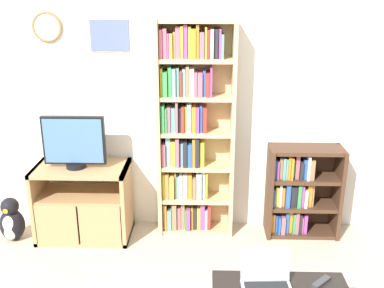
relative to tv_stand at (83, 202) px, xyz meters
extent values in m
cube|color=silver|center=(1.00, 0.32, 0.94)|extent=(6.14, 0.06, 2.60)
torus|color=olive|center=(-0.27, 0.28, 1.59)|extent=(0.27, 0.03, 0.27)
cylinder|color=white|center=(-0.27, 0.28, 1.59)|extent=(0.23, 0.02, 0.23)
cube|color=silver|center=(0.29, 0.28, 1.52)|extent=(0.38, 0.01, 0.30)
cube|color=slate|center=(0.29, 0.28, 1.52)|extent=(0.35, 0.02, 0.27)
cube|color=tan|center=(-0.42, 0.02, 0.00)|extent=(0.04, 0.49, 0.72)
cube|color=tan|center=(0.42, 0.02, 0.00)|extent=(0.04, 0.49, 0.72)
cube|color=tan|center=(0.00, 0.02, 0.34)|extent=(0.87, 0.49, 0.04)
cube|color=tan|center=(0.00, 0.02, -0.34)|extent=(0.87, 0.49, 0.04)
cube|color=tan|center=(0.00, 0.02, 0.07)|extent=(0.80, 0.46, 0.04)
cube|color=tan|center=(-0.20, -0.22, -0.13)|extent=(0.38, 0.02, 0.40)
cube|color=tan|center=(0.20, -0.22, -0.13)|extent=(0.38, 0.02, 0.40)
cylinder|color=black|center=(-0.03, -0.01, 0.38)|extent=(0.18, 0.18, 0.04)
cube|color=black|center=(-0.03, -0.01, 0.62)|extent=(0.57, 0.05, 0.45)
cube|color=#4770A8|center=(-0.03, -0.03, 0.62)|extent=(0.53, 0.01, 0.41)
cube|color=tan|center=(0.73, 0.14, 0.66)|extent=(0.04, 0.26, 2.04)
cube|color=tan|center=(1.40, 0.14, 0.66)|extent=(0.04, 0.26, 2.04)
cube|color=tan|center=(1.06, 0.26, 0.66)|extent=(0.71, 0.02, 2.04)
cube|color=tan|center=(1.06, 0.14, -0.34)|extent=(0.64, 0.23, 0.04)
cube|color=tan|center=(1.06, 0.14, -0.01)|extent=(0.64, 0.23, 0.04)
cube|color=tan|center=(1.06, 0.14, 0.32)|extent=(0.64, 0.23, 0.04)
cube|color=tan|center=(1.06, 0.14, 0.66)|extent=(0.64, 0.23, 0.04)
cube|color=tan|center=(1.06, 0.14, 0.99)|extent=(0.64, 0.23, 0.04)
cube|color=tan|center=(1.06, 0.14, 1.33)|extent=(0.64, 0.23, 0.04)
cube|color=tan|center=(1.06, 0.14, 1.66)|extent=(0.64, 0.23, 0.04)
cube|color=#93704C|center=(0.76, 0.15, -0.19)|extent=(0.02, 0.19, 0.27)
cube|color=orange|center=(0.78, 0.14, -0.19)|extent=(0.02, 0.21, 0.26)
cube|color=#5B9389|center=(0.81, 0.14, -0.22)|extent=(0.04, 0.20, 0.21)
cube|color=#93704C|center=(0.86, 0.14, -0.19)|extent=(0.04, 0.19, 0.27)
cube|color=#B75B70|center=(0.90, 0.15, -0.21)|extent=(0.04, 0.17, 0.23)
cube|color=#93704C|center=(0.94, 0.15, -0.19)|extent=(0.03, 0.16, 0.27)
cube|color=#388947|center=(0.97, 0.14, -0.22)|extent=(0.02, 0.20, 0.22)
cube|color=#9E4293|center=(1.00, 0.14, -0.21)|extent=(0.03, 0.20, 0.23)
cube|color=orange|center=(1.03, 0.15, -0.21)|extent=(0.02, 0.16, 0.22)
cube|color=#232328|center=(1.06, 0.15, -0.21)|extent=(0.04, 0.16, 0.23)
cube|color=gold|center=(1.10, 0.15, -0.21)|extent=(0.03, 0.16, 0.22)
cube|color=#9E4293|center=(1.13, 0.15, -0.19)|extent=(0.04, 0.16, 0.27)
cube|color=#759EB7|center=(1.17, 0.15, -0.22)|extent=(0.03, 0.16, 0.21)
cube|color=red|center=(1.20, 0.15, -0.18)|extent=(0.03, 0.16, 0.28)
cube|color=gold|center=(0.77, 0.15, 0.13)|extent=(0.04, 0.17, 0.25)
cube|color=#93704C|center=(0.80, 0.14, 0.14)|extent=(0.02, 0.20, 0.26)
cube|color=gold|center=(0.84, 0.14, 0.13)|extent=(0.04, 0.20, 0.23)
cube|color=#93704C|center=(0.87, 0.15, 0.14)|extent=(0.02, 0.16, 0.26)
cube|color=#5B9389|center=(0.90, 0.15, 0.12)|extent=(0.02, 0.17, 0.22)
cube|color=white|center=(0.92, 0.15, 0.13)|extent=(0.03, 0.18, 0.24)
cube|color=white|center=(0.97, 0.15, 0.13)|extent=(0.04, 0.18, 0.24)
cube|color=orange|center=(1.01, 0.15, 0.13)|extent=(0.04, 0.17, 0.24)
cube|color=#93704C|center=(1.05, 0.14, 0.12)|extent=(0.03, 0.20, 0.22)
cube|color=white|center=(1.09, 0.15, 0.14)|extent=(0.03, 0.18, 0.26)
cube|color=#759EB7|center=(1.12, 0.14, 0.14)|extent=(0.02, 0.20, 0.27)
cube|color=white|center=(1.14, 0.15, 0.15)|extent=(0.03, 0.17, 0.28)
cube|color=gold|center=(1.17, 0.15, 0.14)|extent=(0.02, 0.18, 0.27)
cube|color=#B75B70|center=(0.77, 0.14, 0.45)|extent=(0.03, 0.19, 0.22)
cube|color=#759EB7|center=(0.81, 0.15, 0.48)|extent=(0.04, 0.16, 0.28)
cube|color=gold|center=(0.85, 0.15, 0.46)|extent=(0.04, 0.17, 0.24)
cube|color=#B75B70|center=(0.90, 0.14, 0.48)|extent=(0.03, 0.21, 0.27)
cube|color=#759EB7|center=(0.93, 0.15, 0.46)|extent=(0.03, 0.17, 0.23)
cube|color=#232328|center=(0.97, 0.14, 0.46)|extent=(0.04, 0.21, 0.24)
cube|color=#2856A8|center=(1.01, 0.14, 0.45)|extent=(0.04, 0.20, 0.22)
cube|color=orange|center=(1.05, 0.15, 0.48)|extent=(0.03, 0.19, 0.27)
cube|color=#232328|center=(1.08, 0.14, 0.48)|extent=(0.04, 0.20, 0.28)
cube|color=gold|center=(1.12, 0.15, 0.46)|extent=(0.04, 0.17, 0.24)
cube|color=#388947|center=(0.77, 0.14, 0.80)|extent=(0.03, 0.20, 0.25)
cube|color=#388947|center=(0.80, 0.14, 0.79)|extent=(0.02, 0.20, 0.23)
cube|color=#B75B70|center=(0.82, 0.15, 0.79)|extent=(0.03, 0.19, 0.23)
cube|color=#5B9389|center=(0.86, 0.15, 0.79)|extent=(0.04, 0.17, 0.23)
cube|color=#B75B70|center=(0.89, 0.14, 0.82)|extent=(0.02, 0.20, 0.28)
cube|color=#232328|center=(0.92, 0.15, 0.79)|extent=(0.03, 0.17, 0.23)
cube|color=red|center=(0.95, 0.15, 0.80)|extent=(0.03, 0.19, 0.24)
cube|color=gold|center=(0.97, 0.15, 0.79)|extent=(0.02, 0.16, 0.24)
cube|color=#759EB7|center=(1.01, 0.15, 0.81)|extent=(0.04, 0.18, 0.27)
cube|color=orange|center=(1.05, 0.15, 0.80)|extent=(0.04, 0.17, 0.24)
cube|color=#9E4293|center=(1.08, 0.14, 0.79)|extent=(0.03, 0.19, 0.24)
cube|color=#2856A8|center=(1.11, 0.15, 0.80)|extent=(0.02, 0.17, 0.25)
cube|color=red|center=(1.15, 0.15, 0.79)|extent=(0.03, 0.18, 0.23)
cube|color=gold|center=(0.76, 0.15, 1.13)|extent=(0.02, 0.17, 0.25)
cube|color=#388947|center=(0.80, 0.14, 1.12)|extent=(0.04, 0.20, 0.22)
cube|color=#388947|center=(0.84, 0.15, 1.14)|extent=(0.03, 0.18, 0.26)
cube|color=#759EB7|center=(0.87, 0.14, 1.13)|extent=(0.03, 0.19, 0.25)
cube|color=#5B9389|center=(0.90, 0.15, 1.14)|extent=(0.02, 0.17, 0.25)
cube|color=red|center=(0.93, 0.15, 1.12)|extent=(0.02, 0.19, 0.23)
cube|color=#759EB7|center=(0.96, 0.15, 1.13)|extent=(0.03, 0.16, 0.24)
cube|color=#93704C|center=(0.99, 0.14, 1.14)|extent=(0.03, 0.20, 0.27)
cube|color=white|center=(1.03, 0.14, 1.13)|extent=(0.04, 0.19, 0.25)
cube|color=#B75B70|center=(1.06, 0.14, 1.12)|extent=(0.02, 0.19, 0.22)
cube|color=#B75B70|center=(1.10, 0.14, 1.12)|extent=(0.04, 0.20, 0.21)
cube|color=#2856A8|center=(1.14, 0.15, 1.13)|extent=(0.02, 0.17, 0.23)
cube|color=red|center=(1.17, 0.15, 1.11)|extent=(0.04, 0.19, 0.21)
cube|color=#9E4293|center=(1.20, 0.14, 1.14)|extent=(0.02, 0.20, 0.26)
cube|color=#B75B70|center=(0.76, 0.14, 1.47)|extent=(0.02, 0.19, 0.25)
cube|color=#B75B70|center=(0.80, 0.15, 1.47)|extent=(0.04, 0.17, 0.25)
cube|color=#9E4293|center=(0.82, 0.15, 1.45)|extent=(0.02, 0.18, 0.21)
cube|color=gold|center=(0.85, 0.15, 1.45)|extent=(0.03, 0.19, 0.21)
cube|color=#93704C|center=(0.88, 0.15, 1.46)|extent=(0.02, 0.17, 0.23)
cube|color=#B75B70|center=(0.91, 0.15, 1.48)|extent=(0.04, 0.17, 0.27)
cube|color=gold|center=(0.95, 0.14, 1.48)|extent=(0.02, 0.19, 0.27)
cube|color=#9E4293|center=(0.98, 0.15, 1.49)|extent=(0.03, 0.18, 0.29)
cube|color=gold|center=(1.01, 0.15, 1.48)|extent=(0.03, 0.18, 0.27)
cube|color=orange|center=(1.04, 0.14, 1.47)|extent=(0.04, 0.21, 0.25)
cube|color=orange|center=(1.08, 0.15, 1.49)|extent=(0.02, 0.19, 0.28)
cube|color=#B75B70|center=(1.12, 0.15, 1.46)|extent=(0.04, 0.19, 0.22)
cube|color=gold|center=(1.15, 0.14, 1.48)|extent=(0.02, 0.20, 0.27)
cube|color=red|center=(1.17, 0.14, 1.47)|extent=(0.02, 0.20, 0.24)
cube|color=white|center=(1.20, 0.14, 1.47)|extent=(0.03, 0.20, 0.25)
cube|color=#232328|center=(1.24, 0.15, 1.47)|extent=(0.04, 0.17, 0.25)
cube|color=#9E4293|center=(1.27, 0.14, 1.47)|extent=(0.02, 0.20, 0.25)
cube|color=#5B9389|center=(1.29, 0.14, 1.45)|extent=(0.02, 0.20, 0.21)
cube|color=#472D1E|center=(1.77, 0.11, 0.08)|extent=(0.04, 0.31, 0.89)
cube|color=#472D1E|center=(2.42, 0.11, 0.08)|extent=(0.04, 0.31, 0.89)
cube|color=#472D1E|center=(2.10, 0.26, 0.08)|extent=(0.69, 0.02, 0.89)
cube|color=#472D1E|center=(2.10, 0.11, -0.34)|extent=(0.61, 0.27, 0.04)
cube|color=#472D1E|center=(2.10, 0.11, -0.06)|extent=(0.61, 0.27, 0.04)
cube|color=#472D1E|center=(2.10, 0.11, 0.22)|extent=(0.61, 0.27, 0.04)
cube|color=#472D1E|center=(2.10, 0.11, 0.51)|extent=(0.61, 0.27, 0.04)
cube|color=orange|center=(1.81, 0.13, -0.22)|extent=(0.04, 0.22, 0.20)
cube|color=#2856A8|center=(1.85, 0.13, -0.24)|extent=(0.03, 0.19, 0.18)
cube|color=#2856A8|center=(1.87, 0.12, -0.24)|extent=(0.02, 0.25, 0.17)
cube|color=#B75B70|center=(1.91, 0.12, -0.23)|extent=(0.04, 0.25, 0.18)
cube|color=#2856A8|center=(1.95, 0.13, -0.22)|extent=(0.03, 0.22, 0.22)
cube|color=orange|center=(1.98, 0.13, -0.21)|extent=(0.03, 0.19, 0.22)
cube|color=#388947|center=(2.01, 0.12, -0.22)|extent=(0.02, 0.23, 0.21)
cube|color=#B75B70|center=(2.04, 0.12, -0.21)|extent=(0.03, 0.23, 0.22)
cube|color=#232328|center=(2.07, 0.12, -0.22)|extent=(0.02, 0.24, 0.20)
cube|color=#B75B70|center=(2.10, 0.13, -0.24)|extent=(0.02, 0.22, 0.17)
cube|color=#9E4293|center=(2.13, 0.13, -0.23)|extent=(0.03, 0.22, 0.19)
cube|color=#2856A8|center=(1.80, 0.12, 0.05)|extent=(0.02, 0.24, 0.18)
cube|color=gold|center=(1.84, 0.13, 0.06)|extent=(0.04, 0.20, 0.20)
cube|color=white|center=(1.87, 0.13, 0.07)|extent=(0.02, 0.22, 0.22)
cube|color=orange|center=(1.90, 0.13, 0.06)|extent=(0.03, 0.20, 0.20)
cube|color=#2856A8|center=(1.94, 0.12, 0.08)|extent=(0.04, 0.25, 0.23)
cube|color=#232328|center=(1.98, 0.13, 0.07)|extent=(0.04, 0.22, 0.21)
cube|color=#232328|center=(2.01, 0.13, 0.07)|extent=(0.02, 0.21, 0.22)
cube|color=#388947|center=(2.04, 0.12, 0.07)|extent=(0.03, 0.25, 0.23)
cube|color=#9E4293|center=(2.07, 0.12, 0.07)|extent=(0.02, 0.23, 0.22)
cube|color=white|center=(2.11, 0.12, 0.05)|extent=(0.03, 0.24, 0.17)
cube|color=orange|center=(2.14, 0.13, 0.07)|extent=(0.04, 0.20, 0.22)
cube|color=#93704C|center=(2.18, 0.13, 0.07)|extent=(0.02, 0.19, 0.22)
cube|color=#2856A8|center=(1.80, 0.12, 0.34)|extent=(0.02, 0.23, 0.19)
cube|color=#9E4293|center=(1.83, 0.13, 0.33)|extent=(0.02, 0.22, 0.18)
cube|color=#93704C|center=(1.86, 0.13, 0.35)|extent=(0.03, 0.20, 0.21)
cube|color=#5B9389|center=(1.88, 0.12, 0.35)|extent=(0.02, 0.23, 0.21)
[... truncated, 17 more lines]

